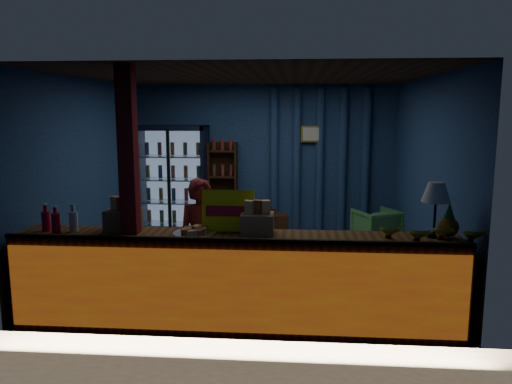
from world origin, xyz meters
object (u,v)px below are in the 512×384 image
(pastry_tray, at_px, (194,232))
(table_lamp, at_px, (436,194))
(shopkeeper, at_px, (201,242))
(green_chair, at_px, (376,227))

(pastry_tray, distance_m, table_lamp, 2.36)
(shopkeeper, height_order, pastry_tray, shopkeeper)
(shopkeeper, xyz_separation_m, pastry_tray, (0.05, -0.59, 0.26))
(shopkeeper, height_order, table_lamp, table_lamp)
(pastry_tray, xyz_separation_m, table_lamp, (2.32, 0.08, 0.40))
(pastry_tray, bearing_deg, table_lamp, 2.04)
(shopkeeper, bearing_deg, pastry_tray, -99.45)
(pastry_tray, height_order, table_lamp, table_lamp)
(green_chair, relative_size, pastry_tray, 1.48)
(shopkeeper, bearing_deg, table_lamp, -26.05)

